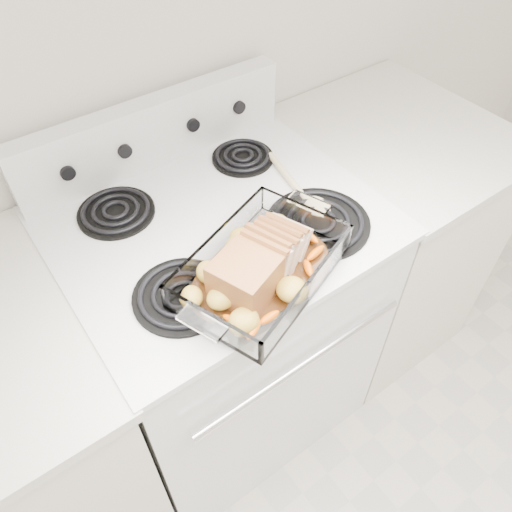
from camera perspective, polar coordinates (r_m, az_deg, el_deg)
electric_range at (r=1.57m, az=-3.59°, el=-7.81°), size 0.78×0.70×1.12m
counter_left at (r=1.54m, az=-26.01°, el=-19.49°), size 0.58×0.68×0.93m
counter_right at (r=1.88m, az=13.59°, el=1.95°), size 0.58×0.68×0.93m
baking_dish at (r=1.07m, az=0.63°, el=-1.68°), size 0.37×0.24×0.07m
pork_roast at (r=1.03m, az=-0.41°, el=-1.03°), size 0.24×0.12×0.10m
roast_vegetables at (r=1.08m, az=-0.64°, el=-0.34°), size 0.35×0.19×0.04m
wooden_spoon at (r=1.28m, az=5.52°, el=7.16°), size 0.07×0.28×0.02m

